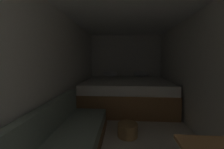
# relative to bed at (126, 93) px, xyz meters

# --- Properties ---
(ground_plane) EXTENTS (7.07, 7.07, 0.00)m
(ground_plane) POSITION_rel_bed_xyz_m (0.00, -1.57, -0.37)
(ground_plane) COLOR beige
(wall_back) EXTENTS (2.39, 0.05, 2.07)m
(wall_back) POSITION_rel_bed_xyz_m (0.00, 1.00, 0.67)
(wall_back) COLOR silver
(wall_back) RESTS_ON ground
(wall_left) EXTENTS (0.05, 5.07, 2.07)m
(wall_left) POSITION_rel_bed_xyz_m (-1.17, -1.57, 0.67)
(wall_left) COLOR silver
(wall_left) RESTS_ON ground
(wall_right) EXTENTS (0.05, 5.07, 2.07)m
(wall_right) POSITION_rel_bed_xyz_m (1.17, -1.57, 0.67)
(wall_right) COLOR silver
(wall_right) RESTS_ON ground
(ceiling_slab) EXTENTS (2.39, 5.07, 0.05)m
(ceiling_slab) POSITION_rel_bed_xyz_m (0.00, -1.57, 1.73)
(ceiling_slab) COLOR white
(ceiling_slab) RESTS_ON wall_left
(bed) EXTENTS (2.17, 1.87, 0.90)m
(bed) POSITION_rel_bed_xyz_m (0.00, 0.00, 0.00)
(bed) COLOR olive
(bed) RESTS_ON ground
(wicker_basket) EXTENTS (0.33, 0.33, 0.21)m
(wicker_basket) POSITION_rel_bed_xyz_m (-0.01, -1.54, -0.26)
(wicker_basket) COLOR olive
(wicker_basket) RESTS_ON ground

